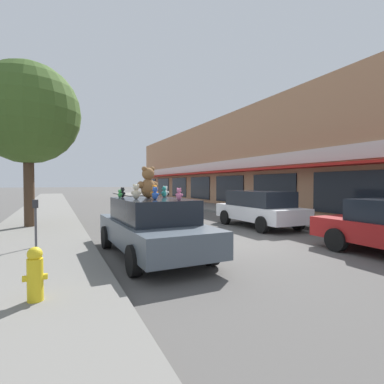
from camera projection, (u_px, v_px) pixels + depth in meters
name	position (u px, v px, depth m)	size (l,w,h in m)	color
ground_plane	(234.00, 243.00, 9.18)	(260.00, 260.00, 0.00)	#514F4C
sidewalk_near	(28.00, 261.00, 6.86)	(3.14, 90.00, 0.14)	slate
sidewalk_far	(358.00, 229.00, 11.49)	(3.14, 90.00, 0.14)	slate
storefront_row	(276.00, 164.00, 27.93)	(14.44, 40.84, 7.18)	tan
plush_art_car	(152.00, 226.00, 7.59)	(2.09, 4.66, 1.46)	#4C5660
teddy_bear_giant	(148.00, 183.00, 7.89)	(0.63, 0.43, 0.83)	olive
teddy_bear_orange	(155.00, 192.00, 7.24)	(0.26, 0.23, 0.35)	orange
teddy_bear_green	(120.00, 194.00, 8.06)	(0.14, 0.16, 0.22)	green
teddy_bear_cream	(136.00, 192.00, 7.37)	(0.27, 0.24, 0.38)	beige
teddy_bear_white	(165.00, 191.00, 8.68)	(0.21, 0.21, 0.31)	white
teddy_bear_teal	(164.00, 192.00, 8.38)	(0.21, 0.20, 0.30)	teal
teddy_bear_blue	(155.00, 194.00, 7.08)	(0.18, 0.23, 0.31)	blue
teddy_bear_pink	(179.00, 194.00, 6.95)	(0.17, 0.21, 0.29)	pink
teddy_bear_black	(123.00, 193.00, 8.23)	(0.16, 0.21, 0.28)	black
parked_car_far_center	(259.00, 208.00, 12.56)	(1.93, 4.23, 1.51)	silver
street_tree	(28.00, 114.00, 11.70)	(3.95, 3.95, 6.43)	#473323
fire_hydrant	(35.00, 274.00, 4.34)	(0.33, 0.22, 0.79)	yellow
parking_meter	(36.00, 217.00, 7.98)	(0.14, 0.10, 1.27)	#4C4C51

